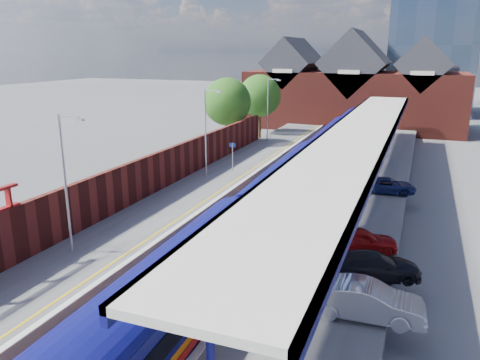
# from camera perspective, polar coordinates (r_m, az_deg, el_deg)

# --- Properties ---
(ground) EXTENTS (240.00, 240.00, 0.00)m
(ground) POSITION_cam_1_polar(r_m,az_deg,el_deg) (43.84, 8.14, 0.96)
(ground) COLOR #5B5B5E
(ground) RESTS_ON ground
(ballast_bed) EXTENTS (6.00, 76.00, 0.06)m
(ballast_bed) POSITION_cam_1_polar(r_m,az_deg,el_deg) (34.54, 4.28, -2.86)
(ballast_bed) COLOR #473D33
(ballast_bed) RESTS_ON ground
(rails) EXTENTS (4.51, 76.00, 0.14)m
(rails) POSITION_cam_1_polar(r_m,az_deg,el_deg) (34.52, 4.28, -2.72)
(rails) COLOR slate
(rails) RESTS_ON ground
(left_platform) EXTENTS (5.00, 76.00, 1.00)m
(left_platform) POSITION_cam_1_polar(r_m,az_deg,el_deg) (36.30, -4.03, -1.16)
(left_platform) COLOR #565659
(left_platform) RESTS_ON ground
(right_platform) EXTENTS (6.00, 76.00, 1.00)m
(right_platform) POSITION_cam_1_polar(r_m,az_deg,el_deg) (33.25, 14.24, -3.19)
(right_platform) COLOR #565659
(right_platform) RESTS_ON ground
(coping_left) EXTENTS (0.30, 76.00, 0.05)m
(coping_left) POSITION_cam_1_polar(r_m,az_deg,el_deg) (35.25, -0.58, -0.75)
(coping_left) COLOR silver
(coping_left) RESTS_ON left_platform
(coping_right) EXTENTS (0.30, 76.00, 0.05)m
(coping_right) POSITION_cam_1_polar(r_m,az_deg,el_deg) (33.51, 9.47, -1.83)
(coping_right) COLOR silver
(coping_right) RESTS_ON right_platform
(yellow_line) EXTENTS (0.14, 76.00, 0.01)m
(yellow_line) POSITION_cam_1_polar(r_m,az_deg,el_deg) (35.47, -1.48, -0.68)
(yellow_line) COLOR yellow
(yellow_line) RESTS_ON left_platform
(train) EXTENTS (3.20, 65.96, 3.45)m
(train) POSITION_cam_1_polar(r_m,az_deg,el_deg) (39.84, 9.22, 2.59)
(train) COLOR #0C0D55
(train) RESTS_ON ground
(canopy) EXTENTS (4.50, 52.00, 4.48)m
(canopy) POSITION_cam_1_polar(r_m,az_deg,el_deg) (34.05, 14.33, 5.49)
(canopy) COLOR #0E0E55
(canopy) RESTS_ON right_platform
(lamp_post_b) EXTENTS (1.48, 0.18, 7.00)m
(lamp_post_b) POSITION_cam_1_polar(r_m,az_deg,el_deg) (24.25, -20.36, 0.45)
(lamp_post_b) COLOR #A5A8AA
(lamp_post_b) RESTS_ON left_platform
(lamp_post_c) EXTENTS (1.48, 0.18, 7.00)m
(lamp_post_c) POSITION_cam_1_polar(r_m,az_deg,el_deg) (37.43, -4.05, 6.40)
(lamp_post_c) COLOR #A5A8AA
(lamp_post_c) RESTS_ON left_platform
(lamp_post_d) EXTENTS (1.48, 0.18, 7.00)m
(lamp_post_d) POSITION_cam_1_polar(r_m,az_deg,el_deg) (52.21, 3.54, 8.99)
(lamp_post_d) COLOR #A5A8AA
(lamp_post_d) RESTS_ON left_platform
(platform_sign) EXTENTS (0.55, 0.08, 2.50)m
(platform_sign) POSITION_cam_1_polar(r_m,az_deg,el_deg) (39.11, -0.93, 3.40)
(platform_sign) COLOR #A5A8AA
(platform_sign) RESTS_ON left_platform
(brick_wall) EXTENTS (0.35, 50.00, 3.86)m
(brick_wall) POSITION_cam_1_polar(r_m,az_deg,el_deg) (31.65, -13.37, -0.38)
(brick_wall) COLOR #5C1F18
(brick_wall) RESTS_ON left_platform
(station_building) EXTENTS (30.00, 12.12, 13.78)m
(station_building) POSITION_cam_1_polar(r_m,az_deg,el_deg) (70.25, 13.72, 10.63)
(station_building) COLOR #5C1F18
(station_building) RESTS_ON ground
(tree_near) EXTENTS (5.20, 5.20, 8.10)m
(tree_near) POSITION_cam_1_polar(r_m,az_deg,el_deg) (51.59, -1.45, 9.33)
(tree_near) COLOR #382314
(tree_near) RESTS_ON ground
(tree_far) EXTENTS (5.20, 5.20, 8.10)m
(tree_far) POSITION_cam_1_polar(r_m,az_deg,el_deg) (58.68, 2.53, 10.07)
(tree_far) COLOR #382314
(tree_far) RESTS_ON ground
(parked_car_red) EXTENTS (3.98, 2.64, 1.26)m
(parked_car_red) POSITION_cam_1_polar(r_m,az_deg,el_deg) (24.64, 14.40, -7.08)
(parked_car_red) COLOR #A50E0D
(parked_car_red) RESTS_ON right_platform
(parked_car_silver) EXTENTS (4.42, 1.77, 1.43)m
(parked_car_silver) POSITION_cam_1_polar(r_m,az_deg,el_deg) (18.96, 15.16, -14.02)
(parked_car_silver) COLOR #B3B3B8
(parked_car_silver) RESTS_ON right_platform
(parked_car_dark) EXTENTS (4.54, 3.13, 1.22)m
(parked_car_dark) POSITION_cam_1_polar(r_m,az_deg,el_deg) (22.06, 15.97, -10.00)
(parked_car_dark) COLOR black
(parked_car_dark) RESTS_ON right_platform
(parked_car_blue) EXTENTS (4.10, 2.26, 1.09)m
(parked_car_blue) POSITION_cam_1_polar(r_m,az_deg,el_deg) (35.18, 17.58, -0.64)
(parked_car_blue) COLOR navy
(parked_car_blue) RESTS_ON right_platform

